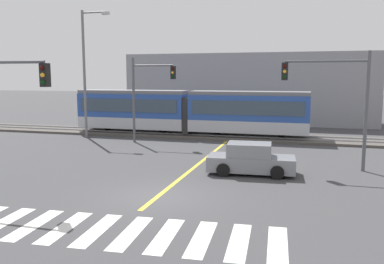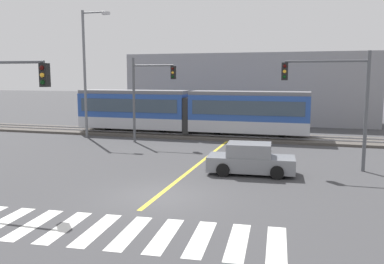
% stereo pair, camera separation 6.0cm
% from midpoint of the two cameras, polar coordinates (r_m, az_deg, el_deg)
% --- Properties ---
extents(ground_plane, '(200.00, 200.00, 0.00)m').
position_cam_midpoint_polar(ground_plane, '(16.42, -4.93, -9.00)').
color(ground_plane, '#3D3D3F').
extents(track_bed, '(120.00, 4.00, 0.18)m').
position_cam_midpoint_polar(track_bed, '(31.74, 5.52, -0.63)').
color(track_bed, '#4C4742').
rests_on(track_bed, ground).
extents(rail_near, '(120.00, 0.08, 0.10)m').
position_cam_midpoint_polar(rail_near, '(31.01, 5.28, -0.56)').
color(rail_near, '#939399').
rests_on(rail_near, track_bed).
extents(rail_far, '(120.00, 0.08, 0.10)m').
position_cam_midpoint_polar(rail_far, '(32.42, 5.75, -0.20)').
color(rail_far, '#939399').
rests_on(rail_far, track_bed).
extents(light_rail_tram, '(18.50, 2.64, 3.43)m').
position_cam_midpoint_polar(light_rail_tram, '(32.29, -0.46, 3.05)').
color(light_rail_tram, '#B7BAC1').
rests_on(light_rail_tram, track_bed).
extents(crosswalk_stripe_1, '(0.76, 2.83, 0.01)m').
position_cam_midpoint_polar(crosswalk_stripe_1, '(14.98, -25.01, -11.39)').
color(crosswalk_stripe_1, silver).
rests_on(crosswalk_stripe_1, ground).
extents(crosswalk_stripe_2, '(0.76, 2.83, 0.01)m').
position_cam_midpoint_polar(crosswalk_stripe_2, '(14.37, -21.41, -12.00)').
color(crosswalk_stripe_2, silver).
rests_on(crosswalk_stripe_2, ground).
extents(crosswalk_stripe_3, '(0.76, 2.83, 0.01)m').
position_cam_midpoint_polar(crosswalk_stripe_3, '(13.82, -17.50, -12.62)').
color(crosswalk_stripe_3, silver).
rests_on(crosswalk_stripe_3, ground).
extents(crosswalk_stripe_4, '(0.76, 2.83, 0.01)m').
position_cam_midpoint_polar(crosswalk_stripe_4, '(13.33, -13.26, -13.22)').
color(crosswalk_stripe_4, silver).
rests_on(crosswalk_stripe_4, ground).
extents(crosswalk_stripe_5, '(0.76, 2.83, 0.01)m').
position_cam_midpoint_polar(crosswalk_stripe_5, '(12.93, -8.71, -13.79)').
color(crosswalk_stripe_5, silver).
rests_on(crosswalk_stripe_5, ground).
extents(crosswalk_stripe_6, '(0.76, 2.83, 0.01)m').
position_cam_midpoint_polar(crosswalk_stripe_6, '(12.60, -3.87, -14.30)').
color(crosswalk_stripe_6, silver).
rests_on(crosswalk_stripe_6, ground).
extents(crosswalk_stripe_7, '(0.76, 2.83, 0.01)m').
position_cam_midpoint_polar(crosswalk_stripe_7, '(12.37, 1.21, -14.72)').
color(crosswalk_stripe_7, silver).
rests_on(crosswalk_stripe_7, ground).
extents(crosswalk_stripe_8, '(0.76, 2.83, 0.01)m').
position_cam_midpoint_polar(crosswalk_stripe_8, '(12.23, 6.46, -15.04)').
color(crosswalk_stripe_8, silver).
rests_on(crosswalk_stripe_8, ground).
extents(crosswalk_stripe_9, '(0.76, 2.83, 0.01)m').
position_cam_midpoint_polar(crosswalk_stripe_9, '(12.19, 11.80, -15.24)').
color(crosswalk_stripe_9, silver).
rests_on(crosswalk_stripe_9, ground).
extents(lane_centre_line, '(0.20, 16.02, 0.01)m').
position_cam_midpoint_polar(lane_centre_line, '(22.13, 0.80, -4.54)').
color(lane_centre_line, gold).
rests_on(lane_centre_line, ground).
extents(sedan_crossing, '(4.31, 2.14, 1.52)m').
position_cam_midpoint_polar(sedan_crossing, '(20.08, 8.16, -3.87)').
color(sedan_crossing, gray).
rests_on(sedan_crossing, ground).
extents(traffic_light_far_left, '(3.25, 0.38, 6.04)m').
position_cam_midpoint_polar(traffic_light_far_left, '(29.03, -6.36, 6.14)').
color(traffic_light_far_left, '#515459').
rests_on(traffic_light_far_left, ground).
extents(traffic_light_mid_right, '(4.25, 0.38, 5.99)m').
position_cam_midpoint_polar(traffic_light_mid_right, '(21.66, 19.50, 5.32)').
color(traffic_light_mid_right, '#515459').
rests_on(traffic_light_mid_right, ground).
extents(street_lamp_west, '(2.33, 0.28, 9.67)m').
position_cam_midpoint_polar(street_lamp_west, '(32.50, -14.65, 8.83)').
color(street_lamp_west, slate).
rests_on(street_lamp_west, ground).
extents(building_backdrop_far, '(24.76, 6.00, 6.99)m').
position_cam_midpoint_polar(building_backdrop_far, '(42.71, 7.91, 6.09)').
color(building_backdrop_far, gray).
rests_on(building_backdrop_far, ground).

